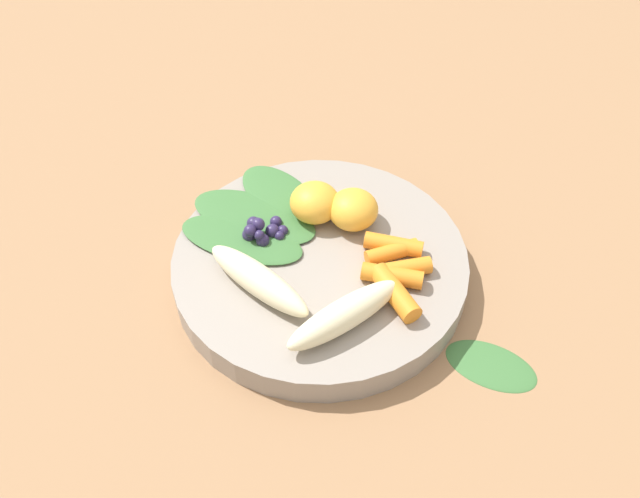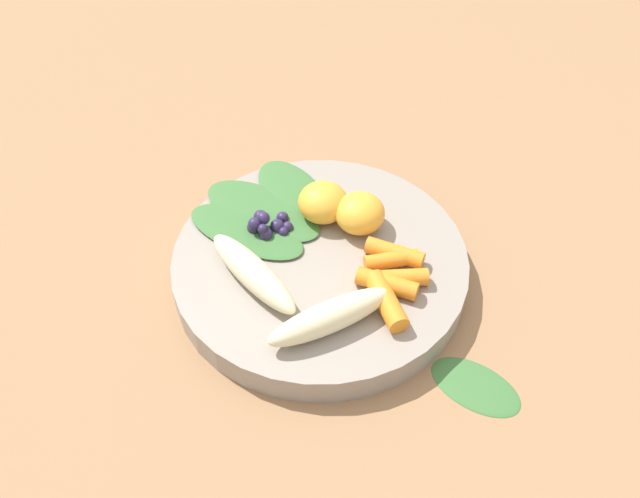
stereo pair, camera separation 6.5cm
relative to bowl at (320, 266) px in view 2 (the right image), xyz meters
The scene contains 16 objects.
ground_plane 0.01m from the bowl, ahead, with size 2.40×2.40×0.00m, color #99704C.
bowl is the anchor object (origin of this frame).
banana_peeled_left 0.09m from the bowl, 112.19° to the right, with size 0.12×0.03×0.03m, color beige.
banana_peeled_right 0.07m from the bowl, behind, with size 0.12×0.03×0.03m, color beige.
orange_segment_near 0.06m from the bowl, 58.47° to the left, with size 0.05×0.05×0.04m, color #F4A833.
orange_segment_far 0.06m from the bowl, 17.19° to the left, with size 0.05×0.05×0.04m, color #F4A833.
carrot_front 0.09m from the bowl, 75.00° to the right, with size 0.02×0.02×0.06m, color orange.
carrot_mid_left 0.08m from the bowl, 62.61° to the right, with size 0.02×0.02×0.06m, color orange.
carrot_mid_right 0.08m from the bowl, 53.07° to the right, with size 0.02×0.02×0.05m, color orange.
carrot_rear 0.07m from the bowl, 38.37° to the right, with size 0.02×0.02×0.05m, color orange.
carrot_small 0.07m from the bowl, 31.01° to the right, with size 0.02×0.02×0.06m, color orange.
blueberry_pile 0.06m from the bowl, 118.08° to the left, with size 0.04×0.04×0.02m.
kale_leaf_left 0.09m from the bowl, 79.51° to the left, with size 0.11×0.06×0.01m, color #3D7038.
kale_leaf_right 0.08m from the bowl, 105.24° to the left, with size 0.13×0.06×0.01m, color #3D7038.
kale_leaf_rear 0.08m from the bowl, 128.41° to the left, with size 0.13×0.05×0.01m, color #3D7038.
kale_leaf_stray 0.18m from the bowl, 71.41° to the right, with size 0.08×0.05×0.01m, color #3D7038.
Camera 2 is at (-0.21, -0.39, 0.52)m, focal length 39.07 mm.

